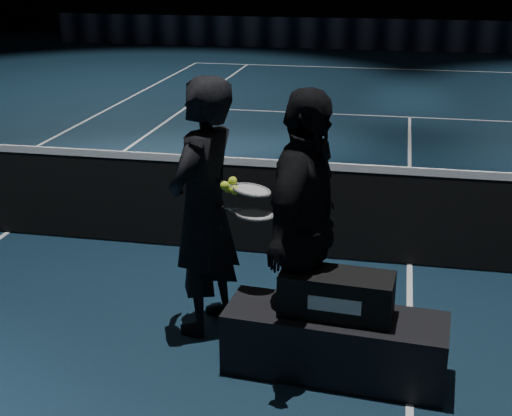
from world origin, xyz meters
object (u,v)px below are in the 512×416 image
(racket_upper, at_px, (252,190))
(player_b, at_px, (304,231))
(player_a, at_px, (204,208))
(tennis_balls, at_px, (232,187))
(player_bench, at_px, (335,343))
(racket_bag, at_px, (337,294))
(racket_lower, at_px, (254,214))

(racket_upper, bearing_deg, player_b, -9.08)
(player_b, relative_size, racket_upper, 2.88)
(player_b, bearing_deg, player_a, 78.54)
(racket_upper, xyz_separation_m, tennis_balls, (-0.15, 0.02, 0.01))
(tennis_balls, bearing_deg, racket_upper, -8.11)
(player_bench, relative_size, player_b, 0.77)
(player_bench, relative_size, player_a, 0.77)
(racket_bag, bearing_deg, player_bench, 0.00)
(racket_bag, xyz_separation_m, player_b, (-0.25, 0.14, 0.38))
(racket_lower, bearing_deg, player_a, -180.00)
(player_b, height_order, racket_lower, player_b)
(player_bench, bearing_deg, tennis_balls, 159.79)
(racket_lower, height_order, tennis_balls, tennis_balls)
(player_bench, height_order, racket_lower, racket_lower)
(racket_upper, distance_m, tennis_balls, 0.15)
(racket_upper, height_order, tennis_balls, tennis_balls)
(racket_bag, relative_size, player_a, 0.38)
(player_bench, height_order, tennis_balls, tennis_balls)
(racket_bag, bearing_deg, racket_upper, 156.50)
(player_b, bearing_deg, tennis_balls, 78.06)
(racket_upper, relative_size, tennis_balls, 5.67)
(player_bench, height_order, racket_upper, racket_upper)
(racket_bag, xyz_separation_m, player_a, (-1.04, 0.46, 0.38))
(racket_lower, relative_size, tennis_balls, 5.67)
(player_bench, bearing_deg, player_a, 160.71)
(player_bench, height_order, racket_bag, racket_bag)
(racket_bag, bearing_deg, player_b, 154.67)
(player_a, relative_size, racket_lower, 2.88)
(player_b, xyz_separation_m, tennis_balls, (-0.55, 0.22, 0.21))
(player_b, bearing_deg, racket_bag, -109.54)
(racket_bag, distance_m, racket_lower, 0.80)
(player_b, distance_m, racket_upper, 0.49)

